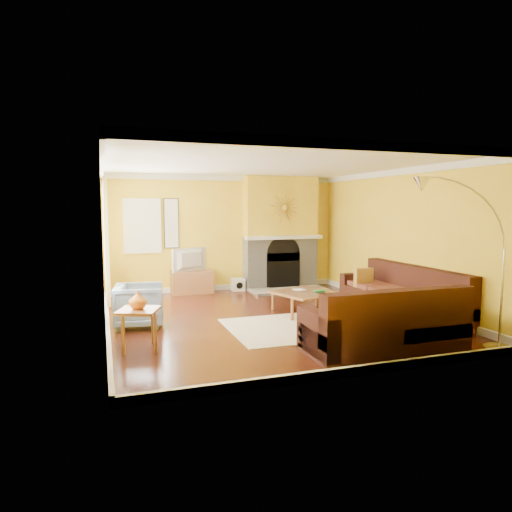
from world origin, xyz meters
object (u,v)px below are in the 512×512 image
object	(u,v)px
armchair	(139,305)
arc_lamp	(466,269)
coffee_table	(305,302)
media_console	(192,282)
sectional_sofa	(359,299)
side_table	(139,329)

from	to	relation	value
armchair	arc_lamp	distance (m)	4.95
arc_lamp	armchair	bearing A→B (deg)	143.21
coffee_table	arc_lamp	size ratio (longest dim) A/B	0.45
media_console	sectional_sofa	bearing A→B (deg)	-60.55
media_console	side_table	bearing A→B (deg)	-110.91
coffee_table	side_table	world-z (taller)	side_table
media_console	coffee_table	bearing A→B (deg)	-58.26
sectional_sofa	coffee_table	bearing A→B (deg)	113.47
coffee_table	armchair	distance (m)	3.00
media_console	armchair	world-z (taller)	armchair
side_table	sectional_sofa	bearing A→B (deg)	2.66
sectional_sofa	coffee_table	world-z (taller)	sectional_sofa
armchair	side_table	xyz separation A→B (m)	(-0.11, -1.26, -0.07)
media_console	armchair	xyz separation A→B (m)	(-1.37, -2.62, 0.10)
media_console	side_table	size ratio (longest dim) A/B	1.65
arc_lamp	side_table	bearing A→B (deg)	157.53
armchair	arc_lamp	xyz separation A→B (m)	(3.91, -2.93, 0.81)
sectional_sofa	arc_lamp	world-z (taller)	arc_lamp
sectional_sofa	media_console	xyz separation A→B (m)	(-2.09, 3.71, -0.19)
coffee_table	side_table	xyz separation A→B (m)	(-3.10, -1.25, 0.08)
coffee_table	arc_lamp	distance (m)	3.21
sectional_sofa	coffee_table	size ratio (longest dim) A/B	3.34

